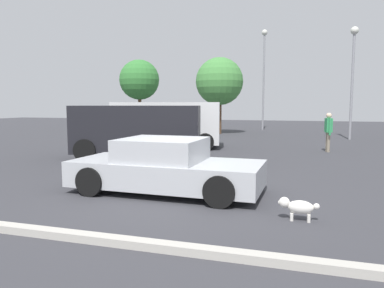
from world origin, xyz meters
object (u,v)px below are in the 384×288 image
Objects in this scene: light_post_mid at (264,64)px; pedestrian at (328,129)px; van_white at (167,123)px; dog at (298,207)px; sedan_foreground at (165,167)px; suv_dark at (138,130)px; light_post_near at (353,63)px.

pedestrian is at bearing -72.56° from light_post_mid.
dog is at bearing -69.91° from van_white.
light_post_mid reaches higher than sedan_foreground.
dog is 0.13× the size of van_white.
light_post_near reaches higher than suv_dark.
sedan_foreground is 21.99m from light_post_mid.
suv_dark is at bearing -45.63° from dog.
pedestrian is (6.91, 4.00, -0.09)m from suv_dark.
light_post_near reaches higher than van_white.
light_post_mid is (2.88, 16.85, 4.06)m from suv_dark.
sedan_foreground is at bearing 108.71° from suv_dark.
van_white is (-3.05, 8.22, 0.57)m from sedan_foreground.
sedan_foreground is 2.62× the size of pedestrian.
van_white reaches higher than sedan_foreground.
van_white is at bearing -102.88° from light_post_mid.
pedestrian is at bearing -8.46° from van_white.
dog is (2.91, -1.25, -0.33)m from sedan_foreground.
light_post_near is at bearing 70.80° from sedan_foreground.
pedestrian is at bearing -96.49° from dog.
light_post_mid is at bearing -112.75° from suv_dark.
pedestrian reaches higher than dog.
light_post_mid is at bearing 65.03° from van_white.
light_post_near is at bearing 25.42° from van_white.
van_white is at bearing -142.49° from light_post_near.
dog is 8.32m from suv_dark.
pedestrian is (1.12, 9.92, 0.74)m from dog.
suv_dark is 7.99m from pedestrian.
suv_dark reaches higher than sedan_foreground.
suv_dark is at bearing -99.47° from van_white.
suv_dark is 17.57m from light_post_mid.
van_white is at bearing 172.56° from pedestrian.
pedestrian reaches higher than sedan_foreground.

